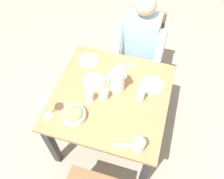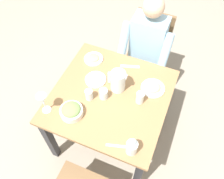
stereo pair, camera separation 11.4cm
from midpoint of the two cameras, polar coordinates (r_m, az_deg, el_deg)
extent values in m
plane|color=gray|center=(2.55, 1.00, -10.40)|extent=(8.00, 8.00, 0.00)
cube|color=#997047|center=(1.94, 1.29, -1.63)|extent=(0.93, 0.93, 0.03)
cube|color=#232328|center=(2.43, 13.86, -1.92)|extent=(0.06, 0.06, 0.68)
cube|color=#232328|center=(2.55, -4.02, 3.94)|extent=(0.06, 0.06, 0.68)
cube|color=#232328|center=(2.05, 7.91, -19.89)|extent=(0.06, 0.06, 0.68)
cube|color=#232328|center=(2.20, -13.26, -11.61)|extent=(0.06, 0.06, 0.68)
cube|color=brown|center=(2.85, 13.03, 5.69)|extent=(0.04, 0.04, 0.45)
cube|color=brown|center=(2.88, 6.53, 7.74)|extent=(0.04, 0.04, 0.45)
cube|color=brown|center=(2.63, 11.16, 0.58)|extent=(0.04, 0.04, 0.45)
cube|color=brown|center=(2.66, 4.19, 2.86)|extent=(0.04, 0.04, 0.45)
cube|color=brown|center=(2.57, 9.41, 7.70)|extent=(0.40, 0.40, 0.03)
cube|color=brown|center=(2.55, 11.30, 13.81)|extent=(0.38, 0.04, 0.42)
cube|color=brown|center=(2.18, -8.01, -19.61)|extent=(0.04, 0.04, 0.45)
cube|color=#9EC6E0|center=(2.37, 10.05, 11.56)|extent=(0.32, 0.20, 0.50)
sphere|color=#DBB28E|center=(2.14, 11.54, 18.82)|extent=(0.19, 0.19, 0.19)
cylinder|color=#665B4C|center=(2.43, 9.74, 3.36)|extent=(0.11, 0.38, 0.11)
cylinder|color=#665B4C|center=(2.48, 7.83, -2.77)|extent=(0.10, 0.10, 0.47)
cylinder|color=#9EC6E0|center=(2.23, 14.03, 8.28)|extent=(0.08, 0.23, 0.37)
cylinder|color=#665B4C|center=(2.45, 5.96, 4.58)|extent=(0.11, 0.38, 0.11)
cylinder|color=#665B4C|center=(2.50, 4.15, -1.53)|extent=(0.10, 0.10, 0.47)
cylinder|color=#9EC6E0|center=(2.28, 4.27, 11.27)|extent=(0.08, 0.23, 0.37)
cylinder|color=silver|center=(1.89, 3.17, 1.98)|extent=(0.12, 0.12, 0.19)
cube|color=silver|center=(1.90, 1.07, 2.85)|extent=(0.02, 0.02, 0.11)
cube|color=silver|center=(1.82, 4.88, 3.06)|extent=(0.04, 0.03, 0.02)
cylinder|color=white|center=(1.83, -7.93, -5.39)|extent=(0.18, 0.18, 0.05)
ellipsoid|color=#759951|center=(1.80, -8.06, -4.82)|extent=(0.14, 0.14, 0.06)
cylinder|color=white|center=(2.17, -2.94, 7.29)|extent=(0.17, 0.17, 0.01)
ellipsoid|color=#E0C670|center=(2.16, -2.96, 7.55)|extent=(0.11, 0.11, 0.03)
cylinder|color=white|center=(2.00, 11.37, 0.24)|extent=(0.20, 0.20, 0.01)
ellipsoid|color=#B7AD89|center=(1.98, 11.47, 0.57)|extent=(0.12, 0.12, 0.06)
cylinder|color=white|center=(2.01, -2.36, 2.33)|extent=(0.18, 0.18, 0.01)
ellipsoid|color=white|center=(2.00, -2.38, 2.68)|extent=(0.11, 0.11, 0.06)
cylinder|color=silver|center=(1.87, 8.49, -2.01)|extent=(0.06, 0.06, 0.11)
cylinder|color=silver|center=(1.88, -0.32, -1.13)|extent=(0.07, 0.07, 0.09)
cylinder|color=silver|center=(1.87, -3.81, -1.32)|extent=(0.06, 0.06, 0.10)
cylinder|color=silver|center=(1.90, -13.74, -4.82)|extent=(0.07, 0.07, 0.01)
cylinder|color=silver|center=(1.86, -14.06, -3.98)|extent=(0.01, 0.01, 0.10)
cone|color=silver|center=(1.78, -14.66, -2.37)|extent=(0.08, 0.08, 0.09)
cylinder|color=silver|center=(1.66, 6.77, -13.75)|extent=(0.08, 0.08, 0.12)
cylinder|color=#993333|center=(1.68, 6.69, -14.06)|extent=(0.07, 0.07, 0.07)
cylinder|color=silver|center=(1.59, 7.06, -12.65)|extent=(0.03, 0.03, 0.04)
cube|color=silver|center=(2.12, 5.88, 5.46)|extent=(0.17, 0.08, 0.01)
cube|color=silver|center=(1.72, 3.62, -13.53)|extent=(0.18, 0.07, 0.01)
camera|label=1|loc=(0.06, -88.29, 2.38)|focal=38.08mm
camera|label=2|loc=(0.06, 91.71, -2.38)|focal=38.08mm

